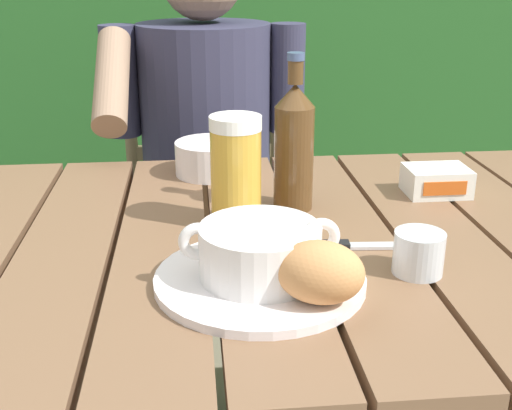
{
  "coord_description": "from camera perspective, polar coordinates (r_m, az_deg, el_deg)",
  "views": [
    {
      "loc": [
        -0.09,
        -0.89,
        1.13
      ],
      "look_at": [
        -0.0,
        -0.06,
        0.81
      ],
      "focal_mm": 45.44,
      "sensor_mm": 36.0,
      "label": 1
    }
  ],
  "objects": [
    {
      "name": "chair_near_diner",
      "position": [
        1.86,
        -4.32,
        -0.59
      ],
      "size": [
        0.46,
        0.41,
        0.91
      ],
      "color": "brown",
      "rests_on": "ground_plane"
    },
    {
      "name": "beer_glass",
      "position": [
        0.99,
        -1.78,
        2.97
      ],
      "size": [
        0.08,
        0.08,
        0.17
      ],
      "color": "gold",
      "rests_on": "dining_table"
    },
    {
      "name": "water_glass_small",
      "position": [
        0.88,
        14.12,
        -4.1
      ],
      "size": [
        0.07,
        0.07,
        0.06
      ],
      "color": "silver",
      "rests_on": "dining_table"
    },
    {
      "name": "serving_plate",
      "position": [
        0.84,
        0.34,
        -6.55
      ],
      "size": [
        0.27,
        0.27,
        0.01
      ],
      "color": "white",
      "rests_on": "dining_table"
    },
    {
      "name": "dining_table",
      "position": [
        1.02,
        -0.03,
        -7.79
      ],
      "size": [
        1.26,
        0.81,
        0.74
      ],
      "color": "brown",
      "rests_on": "ground_plane"
    },
    {
      "name": "hedge_backdrop",
      "position": [
        2.69,
        -3.0,
        16.99
      ],
      "size": [
        3.81,
        0.81,
        2.4
      ],
      "color": "#245823",
      "rests_on": "ground_plane"
    },
    {
      "name": "bread_roll",
      "position": [
        0.76,
        5.65,
        -5.91
      ],
      "size": [
        0.13,
        0.11,
        0.07
      ],
      "color": "tan",
      "rests_on": "serving_plate"
    },
    {
      "name": "diner_bowl",
      "position": [
        1.25,
        -4.0,
        4.16
      ],
      "size": [
        0.14,
        0.14,
        0.06
      ],
      "color": "white",
      "rests_on": "dining_table"
    },
    {
      "name": "beer_bottle",
      "position": [
        1.06,
        3.36,
        5.29
      ],
      "size": [
        0.07,
        0.07,
        0.26
      ],
      "color": "#53371B",
      "rests_on": "dining_table"
    },
    {
      "name": "soup_bowl",
      "position": [
        0.82,
        0.35,
        -3.97
      ],
      "size": [
        0.2,
        0.15,
        0.08
      ],
      "color": "white",
      "rests_on": "serving_plate"
    },
    {
      "name": "person_eating",
      "position": [
        1.6,
        -4.46,
        5.32
      ],
      "size": [
        0.48,
        0.47,
        1.2
      ],
      "color": "#313148",
      "rests_on": "ground_plane"
    },
    {
      "name": "butter_tub",
      "position": [
        1.19,
        15.6,
        2.07
      ],
      "size": [
        0.11,
        0.08,
        0.05
      ],
      "color": "white",
      "rests_on": "dining_table"
    },
    {
      "name": "table_knife",
      "position": [
        0.94,
        8.04,
        -3.55
      ],
      "size": [
        0.16,
        0.03,
        0.01
      ],
      "color": "silver",
      "rests_on": "dining_table"
    }
  ]
}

